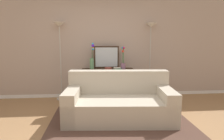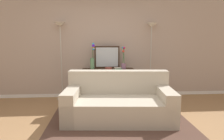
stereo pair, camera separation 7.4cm
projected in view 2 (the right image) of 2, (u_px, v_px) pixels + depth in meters
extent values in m
cube|color=#9E754C|center=(102.00, 135.00, 3.14)|extent=(16.00, 16.00, 0.02)
cube|color=white|center=(100.00, 94.00, 5.36)|extent=(12.00, 0.15, 0.09)
cube|color=#B29E8E|center=(100.00, 42.00, 5.15)|extent=(12.00, 0.14, 2.72)
cube|color=#51382D|center=(119.00, 121.00, 3.63)|extent=(2.53, 1.84, 0.01)
cube|color=#BCB29E|center=(119.00, 109.00, 3.70)|extent=(2.04, 1.14, 0.42)
cube|color=#BCB29E|center=(118.00, 82.00, 3.99)|extent=(1.98, 0.41, 0.46)
cube|color=#BCB29E|center=(72.00, 104.00, 3.69)|extent=(0.32, 1.01, 0.60)
cube|color=#BCB29E|center=(165.00, 104.00, 3.68)|extent=(0.32, 1.01, 0.60)
cube|color=#382619|center=(108.00, 69.00, 4.88)|extent=(1.27, 0.38, 0.03)
cube|color=#382619|center=(108.00, 94.00, 4.97)|extent=(1.17, 0.32, 0.01)
cube|color=#382619|center=(83.00, 87.00, 4.73)|extent=(0.05, 0.05, 0.76)
cube|color=#382619|center=(133.00, 86.00, 4.82)|extent=(0.05, 0.05, 0.76)
cube|color=#382619|center=(84.00, 84.00, 5.05)|extent=(0.05, 0.05, 0.76)
cube|color=#382619|center=(131.00, 83.00, 5.14)|extent=(0.05, 0.05, 0.76)
cylinder|color=#B7B2A8|center=(63.00, 98.00, 5.05)|extent=(0.26, 0.26, 0.02)
cylinder|color=#B7B2A8|center=(61.00, 63.00, 4.92)|extent=(0.02, 0.02, 1.79)
cone|color=silver|center=(60.00, 24.00, 4.78)|extent=(0.28, 0.28, 0.10)
cylinder|color=#B7B2A8|center=(150.00, 97.00, 5.21)|extent=(0.26, 0.26, 0.02)
cylinder|color=#B7B2A8|center=(151.00, 62.00, 5.08)|extent=(0.02, 0.02, 1.79)
cone|color=silver|center=(152.00, 25.00, 4.94)|extent=(0.28, 0.28, 0.10)
cube|color=#382619|center=(107.00, 57.00, 4.99)|extent=(0.63, 0.02, 0.56)
cube|color=silver|center=(107.00, 57.00, 4.98)|extent=(0.56, 0.01, 0.49)
cylinder|color=#669E6B|center=(92.00, 63.00, 4.86)|extent=(0.10, 0.10, 0.27)
cylinder|color=#3D7538|center=(93.00, 52.00, 4.81)|extent=(0.01, 0.02, 0.31)
sphere|color=#5D23D7|center=(93.00, 46.00, 4.79)|extent=(0.07, 0.07, 0.07)
cylinder|color=#3D7538|center=(93.00, 51.00, 4.81)|extent=(0.02, 0.03, 0.35)
sphere|color=#32B0E7|center=(93.00, 44.00, 4.77)|extent=(0.05, 0.05, 0.05)
cylinder|color=#3D7538|center=(93.00, 54.00, 4.82)|extent=(0.01, 0.02, 0.23)
sphere|color=#37AFE3|center=(93.00, 49.00, 4.81)|extent=(0.06, 0.06, 0.06)
cylinder|color=#3D7538|center=(93.00, 53.00, 4.83)|extent=(0.01, 0.04, 0.23)
sphere|color=orange|center=(93.00, 48.00, 4.81)|extent=(0.07, 0.07, 0.07)
cylinder|color=gray|center=(124.00, 66.00, 4.87)|extent=(0.12, 0.12, 0.14)
cylinder|color=#3D7538|center=(124.00, 56.00, 4.82)|extent=(0.02, 0.01, 0.37)
sphere|color=red|center=(124.00, 48.00, 4.77)|extent=(0.05, 0.05, 0.05)
cylinder|color=#3D7538|center=(123.00, 57.00, 4.82)|extent=(0.03, 0.02, 0.30)
sphere|color=#E43F28|center=(123.00, 51.00, 4.78)|extent=(0.06, 0.06, 0.06)
cylinder|color=#3D7538|center=(124.00, 56.00, 4.81)|extent=(0.03, 0.01, 0.38)
sphere|color=#C7186C|center=(124.00, 48.00, 4.77)|extent=(0.05, 0.05, 0.05)
cylinder|color=#3D7538|center=(123.00, 56.00, 4.85)|extent=(0.05, 0.02, 0.38)
sphere|color=#1697CE|center=(123.00, 48.00, 4.84)|extent=(0.05, 0.05, 0.05)
cylinder|color=brown|center=(108.00, 69.00, 4.75)|extent=(0.16, 0.16, 0.05)
torus|color=brown|center=(108.00, 68.00, 4.75)|extent=(0.16, 0.16, 0.01)
cube|color=#236033|center=(118.00, 69.00, 4.79)|extent=(0.18, 0.15, 0.03)
cube|color=silver|center=(118.00, 68.00, 4.79)|extent=(0.17, 0.14, 0.02)
cube|color=slate|center=(88.00, 98.00, 4.94)|extent=(0.02, 0.15, 0.13)
cube|color=#B77F33|center=(89.00, 98.00, 4.95)|extent=(0.02, 0.16, 0.11)
cube|color=maroon|center=(91.00, 98.00, 4.95)|extent=(0.06, 0.17, 0.12)
cube|color=silver|center=(93.00, 98.00, 4.95)|extent=(0.03, 0.13, 0.12)
cube|color=gold|center=(94.00, 98.00, 4.96)|extent=(0.05, 0.18, 0.11)
cube|color=navy|center=(97.00, 97.00, 4.96)|extent=(0.06, 0.17, 0.13)
cube|color=tan|center=(99.00, 98.00, 4.97)|extent=(0.04, 0.15, 0.10)
cube|color=#236033|center=(100.00, 98.00, 4.97)|extent=(0.03, 0.16, 0.12)
cube|color=#2D2D33|center=(102.00, 98.00, 4.97)|extent=(0.04, 0.16, 0.11)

